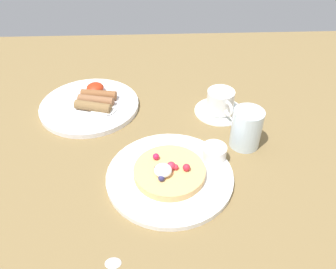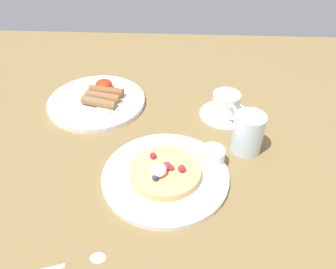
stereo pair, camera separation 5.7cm
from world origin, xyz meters
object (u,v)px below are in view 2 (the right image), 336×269
water_glass (248,133)px  teaspoon (71,264)px  syrup_ramekin (212,155)px  breakfast_plate (97,102)px  coffee_saucer (225,114)px  pancake_plate (165,176)px  coffee_cup (226,104)px

water_glass → teaspoon: bearing=-136.7°
syrup_ramekin → breakfast_plate: size_ratio=0.21×
coffee_saucer → teaspoon: same height
teaspoon → water_glass: 45.61cm
breakfast_plate → water_glass: 42.41cm
breakfast_plate → teaspoon: (5.71, -47.81, -0.45)cm
syrup_ramekin → teaspoon: (-24.92, -25.64, -2.52)cm
pancake_plate → coffee_cup: size_ratio=2.71×
pancake_plate → water_glass: size_ratio=2.82×
pancake_plate → teaspoon: size_ratio=1.57×
pancake_plate → coffee_cup: 27.83cm
teaspoon → breakfast_plate: bearing=96.8°
coffee_saucer → coffee_cup: size_ratio=1.33×
syrup_ramekin → teaspoon: size_ratio=0.32×
breakfast_plate → coffee_cup: bearing=-5.7°
syrup_ramekin → breakfast_plate: 37.87cm
breakfast_plate → coffee_saucer: (34.98, -3.31, -0.35)cm
coffee_cup → pancake_plate: bearing=-121.5°
breakfast_plate → teaspoon: 48.15cm
pancake_plate → breakfast_plate: (-20.57, 27.07, 0.07)cm
breakfast_plate → coffee_saucer: breakfast_plate is taller
syrup_ramekin → coffee_cup: size_ratio=0.55×
breakfast_plate → water_glass: size_ratio=2.77×
syrup_ramekin → coffee_saucer: size_ratio=0.41×
pancake_plate → coffee_cup: bearing=58.5°
teaspoon → coffee_saucer: bearing=56.7°
coffee_saucer → pancake_plate: bearing=-121.2°
syrup_ramekin → coffee_cup: coffee_cup is taller
water_glass → breakfast_plate: bearing=156.7°
teaspoon → water_glass: (33.05, 31.11, 4.55)cm
water_glass → coffee_cup: bearing=105.8°
pancake_plate → syrup_ramekin: bearing=25.9°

